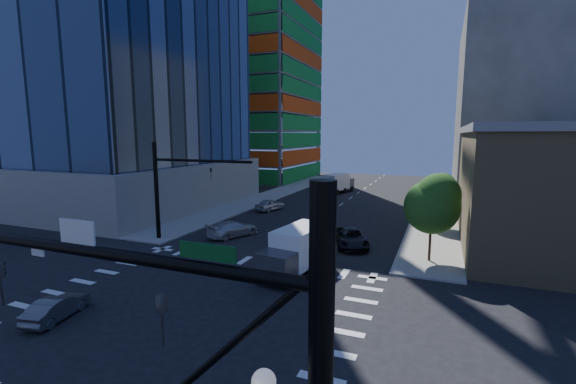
% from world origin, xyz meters
% --- Properties ---
extents(ground, '(160.00, 160.00, 0.00)m').
position_xyz_m(ground, '(0.00, 0.00, 0.00)').
color(ground, black).
rests_on(ground, ground).
extents(road_markings, '(20.00, 20.00, 0.01)m').
position_xyz_m(road_markings, '(0.00, 0.00, 0.01)').
color(road_markings, silver).
rests_on(road_markings, ground).
extents(sidewalk_ne, '(5.00, 60.00, 0.15)m').
position_xyz_m(sidewalk_ne, '(12.50, 40.00, 0.07)').
color(sidewalk_ne, gray).
rests_on(sidewalk_ne, ground).
extents(sidewalk_nw, '(5.00, 60.00, 0.15)m').
position_xyz_m(sidewalk_nw, '(-12.50, 40.00, 0.07)').
color(sidewalk_nw, gray).
rests_on(sidewalk_nw, ground).
extents(construction_building, '(25.16, 34.50, 70.60)m').
position_xyz_m(construction_building, '(-27.41, 61.93, 24.61)').
color(construction_building, slate).
rests_on(construction_building, ground).
extents(bg_building_ne, '(24.00, 30.00, 28.00)m').
position_xyz_m(bg_building_ne, '(27.00, 55.00, 14.00)').
color(bg_building_ne, '#5A5651').
rests_on(bg_building_ne, ground).
extents(signal_mast_nw, '(10.20, 0.40, 9.00)m').
position_xyz_m(signal_mast_nw, '(-10.00, 11.50, 5.49)').
color(signal_mast_nw, black).
rests_on(signal_mast_nw, sidewalk_nw).
extents(tree_south, '(4.16, 4.16, 6.82)m').
position_xyz_m(tree_south, '(12.63, 13.90, 4.69)').
color(tree_south, '#382316').
rests_on(tree_south, sidewalk_ne).
extents(tree_north, '(3.54, 3.52, 5.78)m').
position_xyz_m(tree_north, '(12.93, 25.90, 3.99)').
color(tree_north, '#382316').
rests_on(tree_north, sidewalk_ne).
extents(car_nb_far, '(4.44, 6.18, 1.56)m').
position_xyz_m(car_nb_far, '(5.90, 15.95, 0.78)').
color(car_nb_far, black).
rests_on(car_nb_far, ground).
extents(car_sb_near, '(4.02, 5.64, 1.52)m').
position_xyz_m(car_sb_near, '(-5.51, 14.98, 0.76)').
color(car_sb_near, silver).
rests_on(car_sb_near, ground).
extents(car_sb_mid, '(3.01, 4.82, 1.53)m').
position_xyz_m(car_sb_mid, '(-7.51, 28.11, 0.76)').
color(car_sb_mid, silver).
rests_on(car_sb_mid, ground).
extents(car_sb_cross, '(2.06, 3.97, 1.25)m').
position_xyz_m(car_sb_cross, '(-5.72, -3.32, 0.62)').
color(car_sb_cross, '#55565A').
rests_on(car_sb_cross, ground).
extents(box_truck_near, '(3.46, 6.45, 3.22)m').
position_xyz_m(box_truck_near, '(3.74, 7.61, 1.43)').
color(box_truck_near, black).
rests_on(box_truck_near, ground).
extents(box_truck_far, '(4.22, 6.68, 3.25)m').
position_xyz_m(box_truck_far, '(-3.14, 46.94, 1.44)').
color(box_truck_far, black).
rests_on(box_truck_far, ground).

